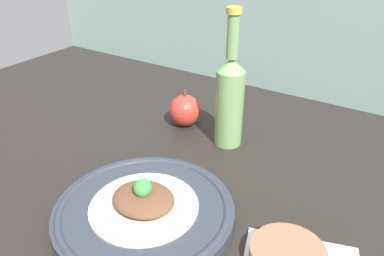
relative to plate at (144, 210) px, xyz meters
The scene contains 5 objects.
ground_plane 10.80cm from the plate, 62.13° to the left, with size 180.00×110.00×4.00cm, color black.
plate is the anchor object (origin of this frame).
plated_food 2.10cm from the plate, 90.00° to the right, with size 17.94×17.94×5.45cm.
cider_bottle 30.12cm from the plate, 89.10° to the left, with size 6.01×6.01×29.18cm.
apple 32.85cm from the plate, 111.61° to the left, with size 7.49×7.49×8.92cm.
Camera 1 is at (27.22, -44.80, 43.09)cm, focal length 35.00 mm.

